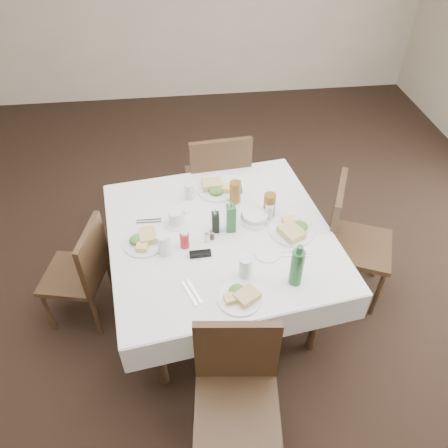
% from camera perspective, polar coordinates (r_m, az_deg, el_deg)
% --- Properties ---
extents(ground_plane, '(7.00, 7.00, 0.00)m').
position_cam_1_polar(ground_plane, '(3.51, -1.15, -8.96)').
color(ground_plane, black).
extents(room_shell, '(6.04, 7.04, 2.80)m').
position_cam_1_polar(room_shell, '(2.43, -1.71, 17.24)').
color(room_shell, beige).
rests_on(room_shell, ground).
extents(dining_table, '(1.63, 1.63, 0.76)m').
position_cam_1_polar(dining_table, '(2.93, -0.46, -2.19)').
color(dining_table, '#311E14').
rests_on(dining_table, ground).
extents(chair_north, '(0.52, 0.52, 1.02)m').
position_cam_1_polar(chair_north, '(3.65, -0.74, 5.94)').
color(chair_north, '#311E14').
rests_on(chair_north, ground).
extents(chair_south, '(0.50, 0.50, 0.95)m').
position_cam_1_polar(chair_south, '(2.47, 1.68, -20.44)').
color(chair_south, '#311E14').
rests_on(chair_south, ground).
extents(chair_east, '(0.61, 0.61, 0.97)m').
position_cam_1_polar(chair_east, '(3.28, 15.84, -1.40)').
color(chair_east, '#311E14').
rests_on(chair_east, ground).
extents(chair_west, '(0.49, 0.49, 0.86)m').
position_cam_1_polar(chair_west, '(3.17, -17.89, -5.63)').
color(chair_west, '#311E14').
rests_on(chair_west, ground).
extents(meal_north, '(0.29, 0.29, 0.06)m').
position_cam_1_polar(meal_north, '(3.21, -1.03, 4.71)').
color(meal_north, white).
rests_on(meal_north, dining_table).
extents(meal_south, '(0.25, 0.25, 0.06)m').
position_cam_1_polar(meal_south, '(2.49, 2.18, -9.40)').
color(meal_south, white).
rests_on(meal_south, dining_table).
extents(meal_east, '(0.30, 0.30, 0.07)m').
position_cam_1_polar(meal_east, '(2.90, 8.96, -0.73)').
color(meal_east, white).
rests_on(meal_east, dining_table).
extents(meal_west, '(0.26, 0.26, 0.06)m').
position_cam_1_polar(meal_west, '(2.84, -10.44, -2.13)').
color(meal_west, white).
rests_on(meal_west, dining_table).
extents(side_plate_a, '(0.14, 0.14, 0.01)m').
position_cam_1_polar(side_plate_a, '(3.07, -5.31, 2.09)').
color(side_plate_a, white).
rests_on(side_plate_a, dining_table).
extents(side_plate_b, '(0.17, 0.17, 0.01)m').
position_cam_1_polar(side_plate_b, '(2.75, 5.71, -3.80)').
color(side_plate_b, white).
rests_on(side_plate_b, dining_table).
extents(water_n, '(0.07, 0.07, 0.12)m').
position_cam_1_polar(water_n, '(3.13, -4.57, 4.31)').
color(water_n, silver).
rests_on(water_n, dining_table).
extents(water_s, '(0.08, 0.08, 0.14)m').
position_cam_1_polar(water_s, '(2.57, 2.81, -5.67)').
color(water_s, silver).
rests_on(water_s, dining_table).
extents(water_e, '(0.06, 0.06, 0.11)m').
position_cam_1_polar(water_e, '(2.97, 5.93, 1.60)').
color(water_e, silver).
rests_on(water_e, dining_table).
extents(water_w, '(0.08, 0.08, 0.15)m').
position_cam_1_polar(water_w, '(2.72, -7.87, -2.69)').
color(water_w, silver).
rests_on(water_w, dining_table).
extents(iced_tea_a, '(0.08, 0.08, 0.17)m').
position_cam_1_polar(iced_tea_a, '(3.07, 1.47, 4.20)').
color(iced_tea_a, brown).
rests_on(iced_tea_a, dining_table).
extents(iced_tea_b, '(0.08, 0.08, 0.17)m').
position_cam_1_polar(iced_tea_b, '(2.98, 5.96, 2.53)').
color(iced_tea_b, brown).
rests_on(iced_tea_b, dining_table).
extents(bread_basket, '(0.19, 0.19, 0.06)m').
position_cam_1_polar(bread_basket, '(2.95, 4.06, 0.90)').
color(bread_basket, silver).
rests_on(bread_basket, dining_table).
extents(oil_cruet_dark, '(0.05, 0.05, 0.20)m').
position_cam_1_polar(oil_cruet_dark, '(2.83, -1.13, 0.33)').
color(oil_cruet_dark, black).
rests_on(oil_cruet_dark, dining_table).
extents(oil_cruet_green, '(0.06, 0.06, 0.26)m').
position_cam_1_polar(oil_cruet_green, '(2.83, 0.90, 0.88)').
color(oil_cruet_green, '#26612F').
rests_on(oil_cruet_green, dining_table).
extents(ketchup_bottle, '(0.06, 0.06, 0.13)m').
position_cam_1_polar(ketchup_bottle, '(2.76, -5.18, -2.05)').
color(ketchup_bottle, '#AF1D23').
rests_on(ketchup_bottle, dining_table).
extents(salt_shaker, '(0.03, 0.03, 0.07)m').
position_cam_1_polar(salt_shaker, '(2.80, -2.26, -1.78)').
color(salt_shaker, white).
rests_on(salt_shaker, dining_table).
extents(pepper_shaker, '(0.03, 0.03, 0.07)m').
position_cam_1_polar(pepper_shaker, '(2.81, -1.58, -1.47)').
color(pepper_shaker, '#3B2D22').
rests_on(pepper_shaker, dining_table).
extents(coffee_mug, '(0.15, 0.15, 0.11)m').
position_cam_1_polar(coffee_mug, '(2.93, -6.33, 0.70)').
color(coffee_mug, white).
rests_on(coffee_mug, dining_table).
extents(sunglasses, '(0.14, 0.05, 0.03)m').
position_cam_1_polar(sunglasses, '(2.72, -3.12, -3.91)').
color(sunglasses, black).
rests_on(sunglasses, dining_table).
extents(green_bottle, '(0.08, 0.08, 0.29)m').
position_cam_1_polar(green_bottle, '(2.53, 9.50, -5.54)').
color(green_bottle, '#26612F').
rests_on(green_bottle, dining_table).
extents(sugar_caddy, '(0.09, 0.05, 0.05)m').
position_cam_1_polar(sugar_caddy, '(2.88, 8.09, -0.97)').
color(sugar_caddy, white).
rests_on(sugar_caddy, dining_table).
extents(cutlery_n, '(0.05, 0.17, 0.01)m').
position_cam_1_polar(cutlery_n, '(3.25, 1.96, 4.83)').
color(cutlery_n, silver).
rests_on(cutlery_n, dining_table).
extents(cutlery_s, '(0.12, 0.20, 0.01)m').
position_cam_1_polar(cutlery_s, '(2.54, -4.21, -8.89)').
color(cutlery_s, silver).
rests_on(cutlery_s, dining_table).
extents(cutlery_e, '(0.19, 0.08, 0.01)m').
position_cam_1_polar(cutlery_e, '(2.77, 9.51, -3.87)').
color(cutlery_e, silver).
rests_on(cutlery_e, dining_table).
extents(cutlery_w, '(0.17, 0.05, 0.01)m').
position_cam_1_polar(cutlery_w, '(3.00, -9.81, 0.34)').
color(cutlery_w, silver).
rests_on(cutlery_w, dining_table).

